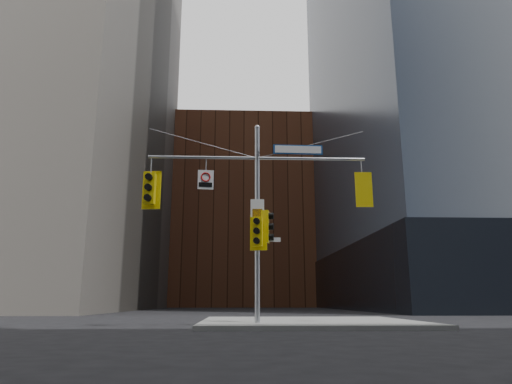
{
  "coord_description": "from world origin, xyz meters",
  "views": [
    {
      "loc": [
        -0.67,
        -14.06,
        0.87
      ],
      "look_at": [
        -0.05,
        2.0,
        4.71
      ],
      "focal_mm": 32.0,
      "sensor_mm": 36.0,
      "label": 1
    }
  ],
  "objects": [
    {
      "name": "traffic_light_pole_front",
      "position": [
        0.0,
        1.73,
        3.22
      ],
      "size": [
        0.6,
        0.55,
        1.27
      ],
      "rotation": [
        0.0,
        0.0,
        -0.23
      ],
      "color": "yellow",
      "rests_on": "ground"
    },
    {
      "name": "street_blade_ew",
      "position": [
        0.45,
        2.0,
        2.98
      ],
      "size": [
        0.76,
        0.03,
        0.15
      ],
      "rotation": [
        0.0,
        0.0,
        0.0
      ],
      "color": "silver",
      "rests_on": "ground"
    },
    {
      "name": "traffic_light_east_arm",
      "position": [
        3.87,
        1.99,
        4.8
      ],
      "size": [
        0.62,
        0.49,
        1.3
      ],
      "rotation": [
        0.0,
        0.0,
        3.11
      ],
      "color": "yellow",
      "rests_on": "ground"
    },
    {
      "name": "ground",
      "position": [
        0.0,
        0.0,
        0.0
      ],
      "size": [
        160.0,
        160.0,
        0.0
      ],
      "primitive_type": "plane",
      "color": "black",
      "rests_on": "ground"
    },
    {
      "name": "regulatory_sign_arm",
      "position": [
        -1.88,
        1.97,
        5.17
      ],
      "size": [
        0.57,
        0.11,
        0.72
      ],
      "rotation": [
        0.0,
        0.0,
        0.11
      ],
      "color": "silver",
      "rests_on": "ground"
    },
    {
      "name": "street_blade_ns",
      "position": [
        0.0,
        2.45,
        2.78
      ],
      "size": [
        0.09,
        0.68,
        0.14
      ],
      "rotation": [
        0.0,
        0.0,
        0.09
      ],
      "color": "#145926",
      "rests_on": "ground"
    },
    {
      "name": "street_sign_blade",
      "position": [
        1.52,
        2.0,
        6.35
      ],
      "size": [
        1.84,
        0.1,
        0.36
      ],
      "rotation": [
        0.0,
        0.0,
        0.03
      ],
      "color": "navy",
      "rests_on": "ground"
    },
    {
      "name": "signal_assembly",
      "position": [
        0.0,
        1.99,
        4.42
      ],
      "size": [
        8.0,
        0.8,
        7.3
      ],
      "color": "#97999F",
      "rests_on": "ground"
    },
    {
      "name": "traffic_light_west_arm",
      "position": [
        -3.87,
        2.01,
        4.8
      ],
      "size": [
        0.68,
        0.57,
        1.42
      ],
      "rotation": [
        0.0,
        0.0,
        -0.11
      ],
      "color": "yellow",
      "rests_on": "ground"
    },
    {
      "name": "regulatory_sign_pole",
      "position": [
        0.0,
        1.88,
        4.08
      ],
      "size": [
        0.49,
        0.05,
        0.64
      ],
      "rotation": [
        0.0,
        0.0,
        -0.03
      ],
      "color": "silver",
      "rests_on": "ground"
    },
    {
      "name": "sidewalk_corner",
      "position": [
        2.0,
        4.0,
        0.07
      ],
      "size": [
        8.0,
        8.0,
        0.15
      ],
      "primitive_type": "cube",
      "color": "gray",
      "rests_on": "ground"
    },
    {
      "name": "brick_midrise",
      "position": [
        0.0,
        58.0,
        14.0
      ],
      "size": [
        26.0,
        20.0,
        28.0
      ],
      "primitive_type": "cube",
      "color": "brown",
      "rests_on": "ground"
    },
    {
      "name": "traffic_light_pole_side",
      "position": [
        0.33,
        1.99,
        3.44
      ],
      "size": [
        0.48,
        0.41,
        1.14
      ],
      "rotation": [
        0.0,
        0.0,
        1.41
      ],
      "color": "yellow",
      "rests_on": "ground"
    }
  ]
}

